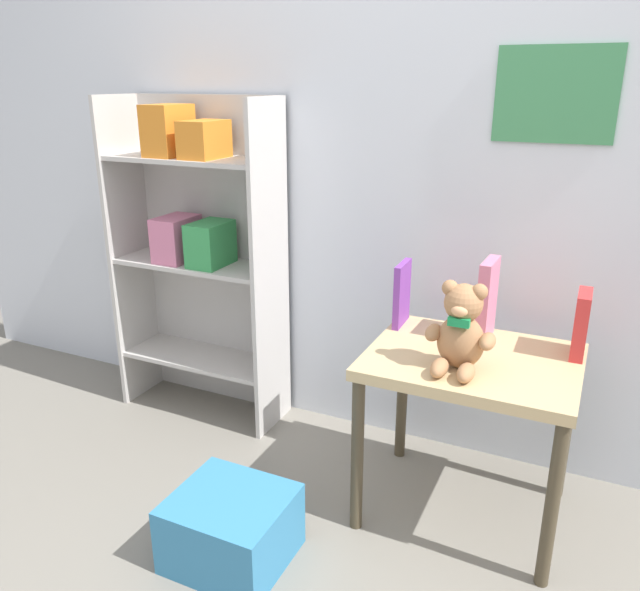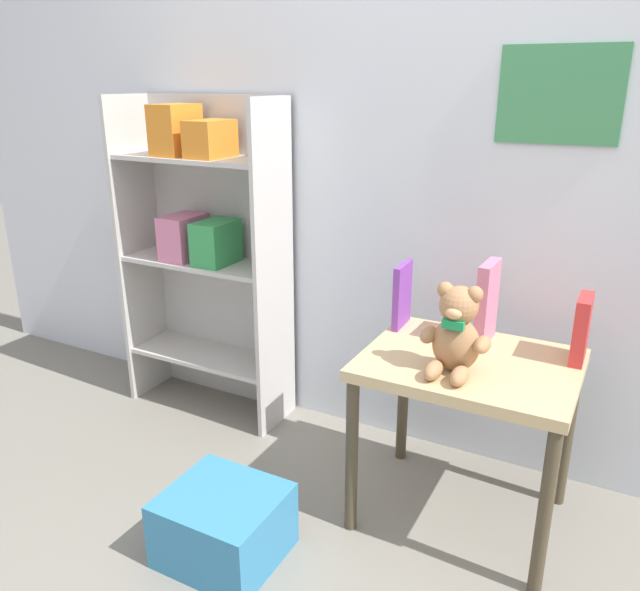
% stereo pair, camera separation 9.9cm
% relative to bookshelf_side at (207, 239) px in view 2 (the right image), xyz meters
% --- Properties ---
extents(wall_back, '(4.80, 0.07, 2.50)m').
position_rel_bookshelf_side_xyz_m(wall_back, '(0.93, 0.15, 0.50)').
color(wall_back, silver).
rests_on(wall_back, ground_plane).
extents(bookshelf_side, '(0.71, 0.27, 1.33)m').
position_rel_bookshelf_side_xyz_m(bookshelf_side, '(0.00, 0.00, 0.00)').
color(bookshelf_side, '#BCB7B2').
rests_on(bookshelf_side, ground_plane).
extents(display_table, '(0.64, 0.51, 0.57)m').
position_rel_bookshelf_side_xyz_m(display_table, '(1.19, -0.26, -0.27)').
color(display_table, tan).
rests_on(display_table, ground_plane).
extents(teddy_bear, '(0.20, 0.19, 0.27)m').
position_rel_bookshelf_side_xyz_m(teddy_bear, '(1.17, -0.36, -0.06)').
color(teddy_bear, '#A8754C').
rests_on(teddy_bear, display_table).
extents(book_standing_purple, '(0.03, 0.14, 0.22)m').
position_rel_bookshelf_side_xyz_m(book_standing_purple, '(0.90, -0.09, -0.07)').
color(book_standing_purple, purple).
rests_on(book_standing_purple, display_table).
extents(book_standing_pink, '(0.04, 0.15, 0.27)m').
position_rel_bookshelf_side_xyz_m(book_standing_pink, '(1.19, -0.10, -0.05)').
color(book_standing_pink, '#D17093').
rests_on(book_standing_pink, display_table).
extents(book_standing_red, '(0.04, 0.14, 0.21)m').
position_rel_bookshelf_side_xyz_m(book_standing_red, '(1.48, -0.11, -0.08)').
color(book_standing_red, red).
rests_on(book_standing_red, display_table).
extents(storage_bin, '(0.34, 0.31, 0.21)m').
position_rel_bookshelf_side_xyz_m(storage_bin, '(0.62, -0.78, -0.65)').
color(storage_bin, teal).
rests_on(storage_bin, ground_plane).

